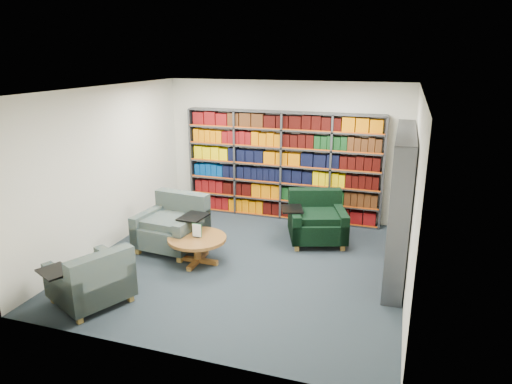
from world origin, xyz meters
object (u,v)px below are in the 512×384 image
(chair_teal_front, at_px, (93,282))
(coffee_table, at_px, (197,242))
(chair_teal_left, at_px, (175,227))
(chair_green_right, at_px, (316,221))

(chair_teal_front, distance_m, coffee_table, 1.81)
(chair_teal_left, relative_size, chair_teal_front, 1.02)
(chair_teal_left, relative_size, coffee_table, 1.31)
(chair_teal_left, xyz_separation_m, coffee_table, (0.66, -0.49, -0.02))
(chair_green_right, distance_m, chair_teal_front, 4.02)
(chair_teal_left, height_order, coffee_table, chair_teal_left)
(chair_teal_left, height_order, chair_teal_front, chair_teal_left)
(chair_green_right, relative_size, chair_teal_front, 1.06)
(chair_green_right, height_order, chair_teal_front, chair_green_right)
(chair_green_right, distance_m, coffee_table, 2.28)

